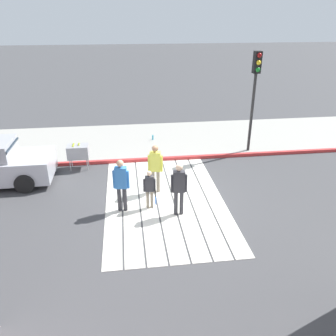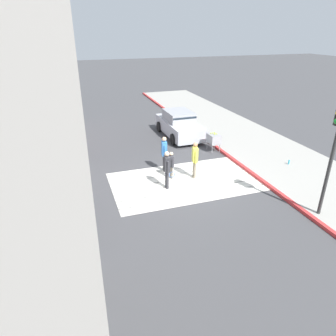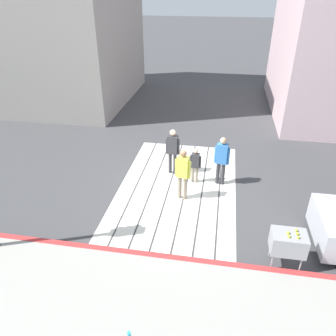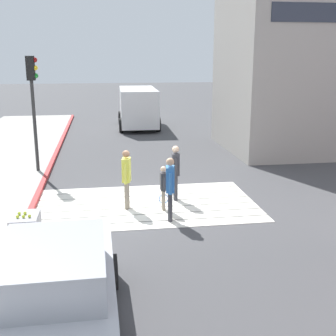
# 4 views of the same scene
# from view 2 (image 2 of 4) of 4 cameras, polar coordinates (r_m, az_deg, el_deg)

# --- Properties ---
(ground_plane) EXTENTS (120.00, 120.00, 0.00)m
(ground_plane) POSITION_cam_2_polar(r_m,az_deg,el_deg) (13.65, 3.05, -2.54)
(ground_plane) COLOR #424244
(crosswalk_stripes) EXTENTS (6.40, 3.80, 0.01)m
(crosswalk_stripes) POSITION_cam_2_polar(r_m,az_deg,el_deg) (13.64, 3.05, -2.52)
(crosswalk_stripes) COLOR silver
(crosswalk_stripes) RESTS_ON ground
(sidewalk_west) EXTENTS (4.80, 40.00, 0.12)m
(sidewalk_west) POSITION_cam_2_polar(r_m,az_deg,el_deg) (16.37, 21.63, 0.68)
(sidewalk_west) COLOR #9E9B93
(sidewalk_west) RESTS_ON ground
(curb_painted) EXTENTS (0.16, 40.00, 0.13)m
(curb_painted) POSITION_cam_2_polar(r_m,az_deg,el_deg) (15.02, 14.68, -0.43)
(curb_painted) COLOR #BC3333
(curb_painted) RESTS_ON ground
(car_parked_near_curb) EXTENTS (2.01, 4.32, 1.57)m
(car_parked_near_curb) POSITION_cam_2_polar(r_m,az_deg,el_deg) (19.27, 2.11, 8.05)
(car_parked_near_curb) COLOR silver
(car_parked_near_curb) RESTS_ON ground
(traffic_light_corner) EXTENTS (0.39, 0.28, 4.24)m
(traffic_light_corner) POSITION_cam_2_polar(r_m,az_deg,el_deg) (11.29, 28.87, 5.14)
(traffic_light_corner) COLOR #2D2D2D
(traffic_light_corner) RESTS_ON ground
(tennis_ball_cart) EXTENTS (0.56, 0.80, 1.02)m
(tennis_ball_cart) POSITION_cam_2_polar(r_m,az_deg,el_deg) (17.03, 8.52, 5.41)
(tennis_ball_cart) COLOR #99999E
(tennis_ball_cart) RESTS_ON ground
(water_bottle) EXTENTS (0.07, 0.07, 0.22)m
(water_bottle) POSITION_cam_2_polar(r_m,az_deg,el_deg) (16.15, 21.61, 1.03)
(water_bottle) COLOR #33A5BF
(water_bottle) RESTS_ON sidewalk_west
(pedestrian_adult_lead) EXTENTS (0.24, 0.49, 1.67)m
(pedestrian_adult_lead) POSITION_cam_2_polar(r_m,az_deg,el_deg) (12.67, -0.20, 0.14)
(pedestrian_adult_lead) COLOR #333338
(pedestrian_adult_lead) RESTS_ON ground
(pedestrian_adult_trailing) EXTENTS (0.28, 0.49, 1.70)m
(pedestrian_adult_trailing) POSITION_cam_2_polar(r_m,az_deg,el_deg) (13.63, 5.03, 1.95)
(pedestrian_adult_trailing) COLOR gray
(pedestrian_adult_trailing) RESTS_ON ground
(pedestrian_adult_side) EXTENTS (0.27, 0.50, 1.71)m
(pedestrian_adult_side) POSITION_cam_2_polar(r_m,az_deg,el_deg) (14.25, -0.71, 3.10)
(pedestrian_adult_side) COLOR #333338
(pedestrian_adult_side) RESTS_ON ground
(pedestrian_child_with_racket) EXTENTS (0.28, 0.39, 1.27)m
(pedestrian_child_with_racket) POSITION_cam_2_polar(r_m,az_deg,el_deg) (13.63, 0.64, 0.79)
(pedestrian_child_with_racket) COLOR gray
(pedestrian_child_with_racket) RESTS_ON ground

